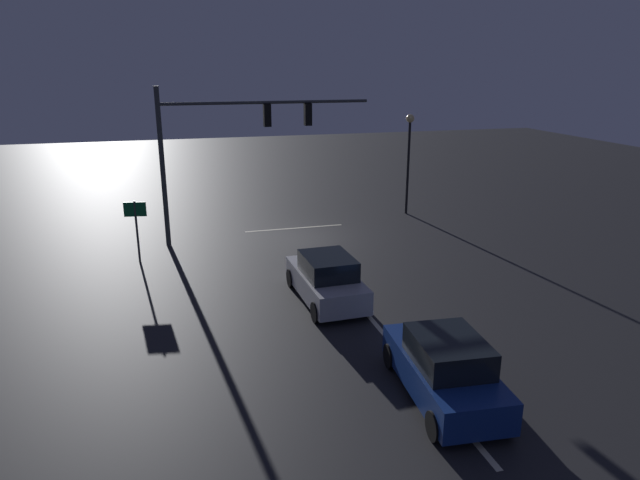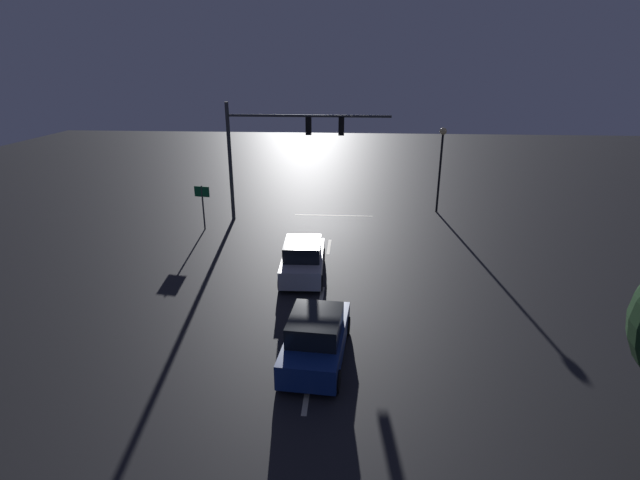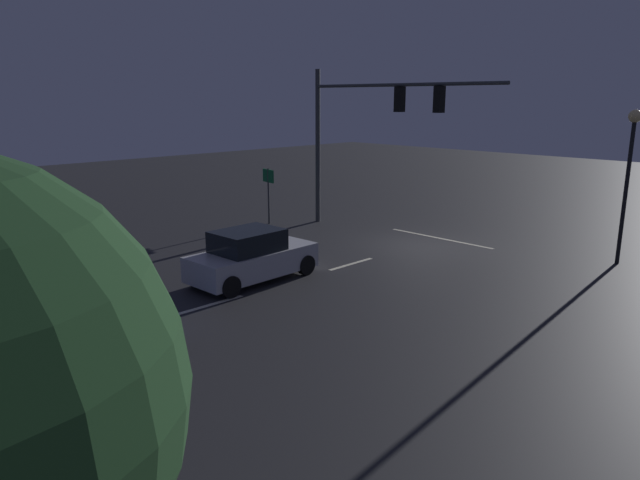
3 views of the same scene
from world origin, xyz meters
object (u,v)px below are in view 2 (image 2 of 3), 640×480
at_px(car_approaching, 303,259).
at_px(traffic_signal_assembly, 280,140).
at_px(route_sign, 202,198).
at_px(car_distant, 316,338).
at_px(street_lamp_left_kerb, 441,154).

bearing_deg(car_approaching, traffic_signal_assembly, -75.19).
bearing_deg(traffic_signal_assembly, route_sign, 25.60).
height_order(car_approaching, car_distant, same).
bearing_deg(street_lamp_left_kerb, traffic_signal_assembly, 14.14).
relative_size(car_distant, street_lamp_left_kerb, 0.83).
distance_m(street_lamp_left_kerb, route_sign, 14.91).
relative_size(car_approaching, street_lamp_left_kerb, 0.82).
distance_m(car_approaching, route_sign, 8.90).
relative_size(car_distant, route_sign, 1.71).
distance_m(car_approaching, street_lamp_left_kerb, 13.41).
bearing_deg(street_lamp_left_kerb, route_sign, 17.79).
bearing_deg(route_sign, street_lamp_left_kerb, -162.21).
height_order(traffic_signal_assembly, car_approaching, traffic_signal_assembly).
bearing_deg(car_distant, route_sign, -59.22).
bearing_deg(route_sign, car_approaching, 136.60).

